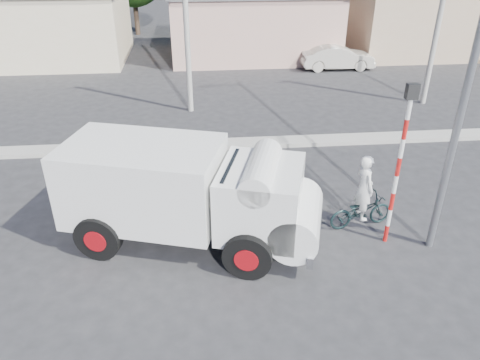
{
  "coord_description": "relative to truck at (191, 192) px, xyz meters",
  "views": [
    {
      "loc": [
        -1.66,
        -8.35,
        7.55
      ],
      "look_at": [
        -0.6,
        2.9,
        1.3
      ],
      "focal_mm": 35.0,
      "sensor_mm": 36.0,
      "label": 1
    }
  ],
  "objects": [
    {
      "name": "ground_plane",
      "position": [
        1.94,
        -2.01,
        -1.5
      ],
      "size": [
        120.0,
        120.0,
        0.0
      ],
      "primitive_type": "plane",
      "color": "#29282B",
      "rests_on": "ground"
    },
    {
      "name": "median",
      "position": [
        1.94,
        5.99,
        -1.42
      ],
      "size": [
        40.0,
        0.8,
        0.16
      ],
      "primitive_type": "cube",
      "color": "#99968E",
      "rests_on": "ground"
    },
    {
      "name": "truck",
      "position": [
        0.0,
        0.0,
        0.0
      ],
      "size": [
        6.94,
        4.12,
        2.7
      ],
      "rotation": [
        0.0,
        0.0,
        -0.29
      ],
      "color": "black",
      "rests_on": "ground"
    },
    {
      "name": "bicycle",
      "position": [
        4.67,
        0.26,
        -1.01
      ],
      "size": [
        1.93,
        0.97,
        0.97
      ],
      "primitive_type": "imported",
      "rotation": [
        0.0,
        0.0,
        1.75
      ],
      "color": "black",
      "rests_on": "ground"
    },
    {
      "name": "cyclist",
      "position": [
        4.67,
        0.26,
        -0.55
      ],
      "size": [
        0.57,
        0.76,
        1.89
      ],
      "primitive_type": "imported",
      "rotation": [
        0.0,
        0.0,
        1.75
      ],
      "color": "white",
      "rests_on": "ground"
    },
    {
      "name": "car_cream",
      "position": [
        8.45,
        16.13,
        -0.81
      ],
      "size": [
        4.21,
        1.5,
        1.38
      ],
      "primitive_type": "imported",
      "rotation": [
        0.0,
        0.0,
        1.56
      ],
      "color": "beige",
      "rests_on": "ground"
    },
    {
      "name": "traffic_pole",
      "position": [
        5.14,
        -0.51,
        1.1
      ],
      "size": [
        0.28,
        0.18,
        4.36
      ],
      "color": "red",
      "rests_on": "ground"
    },
    {
      "name": "streetlight",
      "position": [
        6.08,
        -0.81,
        3.46
      ],
      "size": [
        2.34,
        0.22,
        9.0
      ],
      "color": "slate",
      "rests_on": "ground"
    },
    {
      "name": "building_row",
      "position": [
        3.04,
        19.99,
        0.64
      ],
      "size": [
        37.8,
        7.3,
        4.44
      ],
      "color": "beige",
      "rests_on": "ground"
    },
    {
      "name": "utility_poles",
      "position": [
        5.19,
        9.99,
        2.57
      ],
      "size": [
        35.4,
        0.24,
        8.0
      ],
      "color": "#99968E",
      "rests_on": "ground"
    }
  ]
}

